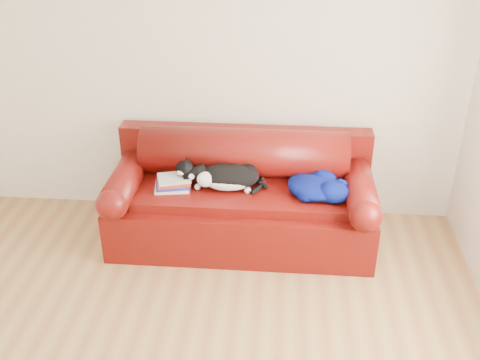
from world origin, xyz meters
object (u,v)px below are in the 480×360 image
(sofa_base, at_px, (241,214))
(book_stack, at_px, (173,183))
(cat, at_px, (228,177))
(blanket, at_px, (317,186))

(sofa_base, distance_m, book_stack, 0.63)
(book_stack, xyz_separation_m, cat, (0.43, 0.04, 0.05))
(sofa_base, xyz_separation_m, cat, (-0.11, -0.04, 0.36))
(sofa_base, height_order, book_stack, book_stack)
(book_stack, bearing_deg, cat, 4.91)
(cat, xyz_separation_m, blanket, (0.70, -0.04, -0.03))
(book_stack, distance_m, cat, 0.44)
(book_stack, height_order, blanket, blanket)
(blanket, bearing_deg, cat, 177.05)
(sofa_base, height_order, blanket, blanket)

